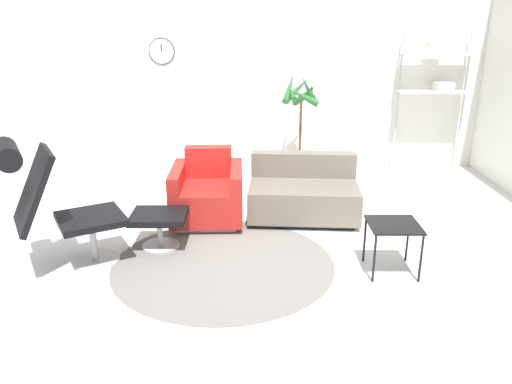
{
  "coord_description": "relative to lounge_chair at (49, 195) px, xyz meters",
  "views": [
    {
      "loc": [
        0.08,
        -4.36,
        2.09
      ],
      "look_at": [
        0.09,
        0.09,
        0.55
      ],
      "focal_mm": 35.0,
      "sensor_mm": 36.0,
      "label": 1
    }
  ],
  "objects": [
    {
      "name": "round_rug",
      "position": [
        1.44,
        0.1,
        -0.69
      ],
      "size": [
        2.0,
        2.0,
        0.01
      ],
      "color": "slate",
      "rests_on": "ground_plane"
    },
    {
      "name": "side_table",
      "position": [
        2.92,
        -0.04,
        -0.3
      ],
      "size": [
        0.43,
        0.43,
        0.45
      ],
      "color": "black",
      "rests_on": "ground_plane"
    },
    {
      "name": "ground_plane",
      "position": [
        1.65,
        0.4,
        -0.7
      ],
      "size": [
        12.0,
        12.0,
        0.0
      ],
      "primitive_type": "plane",
      "color": "silver"
    },
    {
      "name": "lounge_chair",
      "position": [
        0.0,
        0.0,
        0.0
      ],
      "size": [
        1.08,
        0.92,
        1.18
      ],
      "rotation": [
        0.0,
        0.0,
        -1.05
      ],
      "color": "#BCBCC1",
      "rests_on": "ground_plane"
    },
    {
      "name": "wall_back",
      "position": [
        1.65,
        3.34,
        0.7
      ],
      "size": [
        12.0,
        0.09,
        2.8
      ],
      "color": "silver",
      "rests_on": "ground_plane"
    },
    {
      "name": "potted_plant",
      "position": [
        2.34,
        2.74,
        0.07
      ],
      "size": [
        0.51,
        0.57,
        1.44
      ],
      "color": "#333338",
      "rests_on": "ground_plane"
    },
    {
      "name": "shelf_unit",
      "position": [
        4.25,
        3.09,
        0.72
      ],
      "size": [
        1.0,
        0.28,
        1.95
      ],
      "color": "#BCBCC1",
      "rests_on": "ground_plane"
    },
    {
      "name": "ottoman",
      "position": [
        0.81,
        0.46,
        -0.43
      ],
      "size": [
        0.52,
        0.44,
        0.35
      ],
      "color": "#BCBCC1",
      "rests_on": "ground_plane"
    },
    {
      "name": "armchair_red",
      "position": [
        1.21,
        1.16,
        -0.41
      ],
      "size": [
        0.77,
        0.84,
        0.76
      ],
      "rotation": [
        0.0,
        0.0,
        3.17
      ],
      "color": "silver",
      "rests_on": "ground_plane"
    },
    {
      "name": "couch_low",
      "position": [
        2.26,
        1.27,
        -0.44
      ],
      "size": [
        1.23,
        0.88,
        0.67
      ],
      "rotation": [
        0.0,
        0.0,
        3.08
      ],
      "color": "black",
      "rests_on": "ground_plane"
    }
  ]
}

